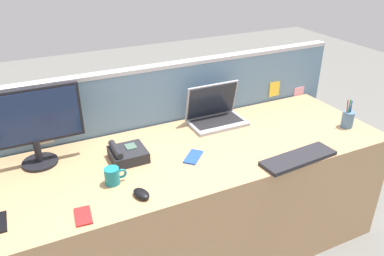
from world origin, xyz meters
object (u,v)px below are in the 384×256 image
object	(u,v)px
laptop	(215,113)
keyboard_main	(298,158)
desk_phone	(127,154)
pen_cup	(348,119)
computer_mouse_right_hand	(141,194)
coffee_mug	(113,176)
cell_phone_red_case	(83,216)
desktop_monitor	(32,122)
cell_phone_blue_case	(193,157)

from	to	relation	value
laptop	keyboard_main	size ratio (longest dim) A/B	0.80
desk_phone	pen_cup	bearing A→B (deg)	-9.48
desk_phone	computer_mouse_right_hand	distance (m)	0.35
computer_mouse_right_hand	coffee_mug	bearing A→B (deg)	101.78
computer_mouse_right_hand	cell_phone_red_case	xyz separation A→B (m)	(-0.28, -0.03, -0.01)
laptop	desk_phone	bearing A→B (deg)	-163.10
desk_phone	coffee_mug	world-z (taller)	desk_phone
desk_phone	pen_cup	world-z (taller)	pen_cup
desktop_monitor	cell_phone_blue_case	world-z (taller)	desktop_monitor
desktop_monitor	keyboard_main	bearing A→B (deg)	-24.77
desktop_monitor	desk_phone	world-z (taller)	desktop_monitor
desktop_monitor	keyboard_main	distance (m)	1.42
cell_phone_blue_case	keyboard_main	bearing A→B (deg)	16.65
pen_cup	coffee_mug	xyz separation A→B (m)	(-1.51, 0.05, -0.01)
laptop	cell_phone_red_case	xyz separation A→B (m)	(-0.97, -0.57, -0.06)
desk_phone	coffee_mug	xyz separation A→B (m)	(-0.13, -0.18, 0.01)
laptop	computer_mouse_right_hand	bearing A→B (deg)	-141.79
laptop	cell_phone_blue_case	distance (m)	0.47
computer_mouse_right_hand	cell_phone_blue_case	distance (m)	0.43
keyboard_main	coffee_mug	bearing A→B (deg)	162.87
desktop_monitor	cell_phone_blue_case	distance (m)	0.86
pen_cup	coffee_mug	bearing A→B (deg)	178.26
keyboard_main	desktop_monitor	bearing A→B (deg)	151.42
computer_mouse_right_hand	pen_cup	xyz separation A→B (m)	(1.42, 0.12, 0.04)
laptop	desk_phone	world-z (taller)	laptop
laptop	cell_phone_blue_case	bearing A→B (deg)	-133.48
computer_mouse_right_hand	laptop	bearing A→B (deg)	21.46
desk_phone	pen_cup	distance (m)	1.40
desktop_monitor	coffee_mug	world-z (taller)	desktop_monitor
coffee_mug	cell_phone_blue_case	bearing A→B (deg)	5.39
desktop_monitor	pen_cup	xyz separation A→B (m)	(1.81, -0.40, -0.19)
pen_cup	computer_mouse_right_hand	bearing A→B (deg)	-175.25
keyboard_main	cell_phone_red_case	bearing A→B (deg)	174.25
desktop_monitor	desk_phone	xyz separation A→B (m)	(0.43, -0.17, -0.21)
keyboard_main	cell_phone_blue_case	xyz separation A→B (m)	(-0.50, 0.27, -0.01)
coffee_mug	desktop_monitor	bearing A→B (deg)	130.36
computer_mouse_right_hand	desktop_monitor	bearing A→B (deg)	110.25
desktop_monitor	pen_cup	bearing A→B (deg)	-12.55
laptop	pen_cup	size ratio (longest dim) A/B	1.91
cell_phone_blue_case	pen_cup	bearing A→B (deg)	40.10
desk_phone	cell_phone_blue_case	distance (m)	0.36
laptop	desk_phone	distance (m)	0.68
desktop_monitor	keyboard_main	world-z (taller)	desktop_monitor
keyboard_main	computer_mouse_right_hand	size ratio (longest dim) A/B	4.48
computer_mouse_right_hand	coffee_mug	size ratio (longest dim) A/B	0.90
desk_phone	cell_phone_blue_case	size ratio (longest dim) A/B	1.29
computer_mouse_right_hand	cell_phone_red_case	bearing A→B (deg)	168.62
desktop_monitor	cell_phone_red_case	size ratio (longest dim) A/B	4.06
pen_cup	cell_phone_blue_case	size ratio (longest dim) A/B	1.29
coffee_mug	cell_phone_red_case	bearing A→B (deg)	-134.58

